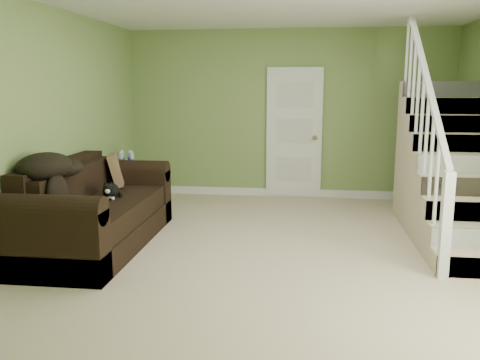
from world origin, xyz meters
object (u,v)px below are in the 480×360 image
(banana, at_px, (83,210))
(cat, at_px, (110,191))
(sofa, at_px, (93,214))
(side_table, at_px, (129,186))

(banana, bearing_deg, cat, 90.77)
(sofa, bearing_deg, side_table, 97.28)
(sofa, bearing_deg, banana, -75.56)
(sofa, height_order, side_table, sofa)
(banana, bearing_deg, sofa, 106.33)
(side_table, relative_size, cat, 1.79)
(cat, bearing_deg, side_table, 91.05)
(sofa, distance_m, banana, 0.58)
(sofa, bearing_deg, cat, 41.46)
(side_table, distance_m, cat, 1.73)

